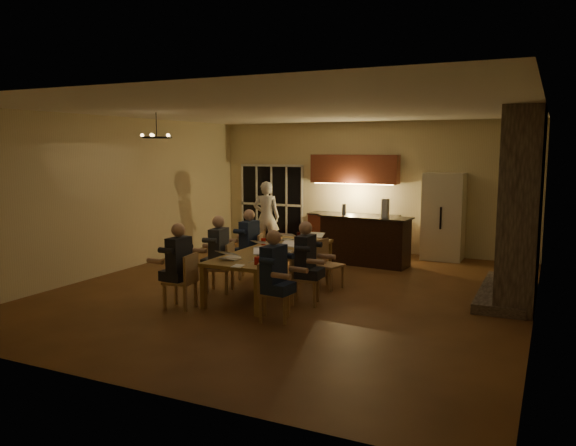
# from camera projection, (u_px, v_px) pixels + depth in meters

# --- Properties ---
(floor) EXTENTS (9.00, 9.00, 0.00)m
(floor) POSITION_uv_depth(u_px,v_px,m) (292.00, 291.00, 10.12)
(floor) COLOR brown
(floor) RESTS_ON ground
(back_wall) EXTENTS (8.00, 0.04, 3.20)m
(back_wall) POSITION_uv_depth(u_px,v_px,m) (369.00, 187.00, 13.95)
(back_wall) COLOR beige
(back_wall) RESTS_ON ground
(left_wall) EXTENTS (0.04, 9.00, 3.20)m
(left_wall) POSITION_uv_depth(u_px,v_px,m) (117.00, 195.00, 11.62)
(left_wall) COLOR beige
(left_wall) RESTS_ON ground
(right_wall) EXTENTS (0.04, 9.00, 3.20)m
(right_wall) POSITION_uv_depth(u_px,v_px,m) (541.00, 214.00, 8.19)
(right_wall) COLOR beige
(right_wall) RESTS_ON ground
(ceiling) EXTENTS (8.00, 9.00, 0.04)m
(ceiling) POSITION_uv_depth(u_px,v_px,m) (292.00, 110.00, 9.69)
(ceiling) COLOR white
(ceiling) RESTS_ON back_wall
(french_doors) EXTENTS (1.86, 0.08, 2.10)m
(french_doors) POSITION_uv_depth(u_px,v_px,m) (272.00, 204.00, 15.13)
(french_doors) COLOR black
(french_doors) RESTS_ON ground
(fireplace) EXTENTS (0.58, 2.50, 3.20)m
(fireplace) POSITION_uv_depth(u_px,v_px,m) (522.00, 206.00, 9.40)
(fireplace) COLOR #726459
(fireplace) RESTS_ON ground
(kitchenette) EXTENTS (2.24, 0.68, 2.40)m
(kitchenette) POSITION_uv_depth(u_px,v_px,m) (353.00, 204.00, 13.85)
(kitchenette) COLOR brown
(kitchenette) RESTS_ON ground
(refrigerator) EXTENTS (0.90, 0.68, 2.00)m
(refrigerator) POSITION_uv_depth(u_px,v_px,m) (443.00, 216.00, 12.89)
(refrigerator) COLOR beige
(refrigerator) RESTS_ON ground
(dining_table) EXTENTS (1.10, 3.13, 0.75)m
(dining_table) POSITION_uv_depth(u_px,v_px,m) (273.00, 270.00, 10.09)
(dining_table) COLOR #A47F41
(dining_table) RESTS_ON ground
(bar_island) EXTENTS (2.06, 0.85, 1.08)m
(bar_island) POSITION_uv_depth(u_px,v_px,m) (365.00, 240.00, 12.36)
(bar_island) COLOR black
(bar_island) RESTS_ON ground
(chair_left_near) EXTENTS (0.50, 0.50, 0.89)m
(chair_left_near) POSITION_uv_depth(u_px,v_px,m) (180.00, 281.00, 8.98)
(chair_left_near) COLOR #A68753
(chair_left_near) RESTS_ON ground
(chair_left_mid) EXTENTS (0.54, 0.54, 0.89)m
(chair_left_mid) POSITION_uv_depth(u_px,v_px,m) (220.00, 267.00, 10.01)
(chair_left_mid) COLOR #A68753
(chair_left_mid) RESTS_ON ground
(chair_left_far) EXTENTS (0.56, 0.56, 0.89)m
(chair_left_far) POSITION_uv_depth(u_px,v_px,m) (250.00, 256.00, 11.04)
(chair_left_far) COLOR #A68753
(chair_left_far) RESTS_ON ground
(chair_right_near) EXTENTS (0.55, 0.55, 0.89)m
(chair_right_near) POSITION_uv_depth(u_px,v_px,m) (275.00, 291.00, 8.34)
(chair_right_near) COLOR #A68753
(chair_right_near) RESTS_ON ground
(chair_right_mid) EXTENTS (0.53, 0.53, 0.89)m
(chair_right_mid) POSITION_uv_depth(u_px,v_px,m) (305.00, 278.00, 9.21)
(chair_right_mid) COLOR #A68753
(chair_right_mid) RESTS_ON ground
(chair_right_far) EXTENTS (0.55, 0.55, 0.89)m
(chair_right_far) POSITION_uv_depth(u_px,v_px,m) (329.00, 265.00, 10.26)
(chair_right_far) COLOR #A68753
(chair_right_far) RESTS_ON ground
(person_left_near) EXTENTS (0.63, 0.63, 1.38)m
(person_left_near) POSITION_uv_depth(u_px,v_px,m) (179.00, 266.00, 8.97)
(person_left_near) COLOR #252830
(person_left_near) RESTS_ON ground
(person_right_near) EXTENTS (0.66, 0.66, 1.38)m
(person_right_near) POSITION_uv_depth(u_px,v_px,m) (274.00, 277.00, 8.22)
(person_right_near) COLOR #1D2B49
(person_right_near) RESTS_ON ground
(person_left_mid) EXTENTS (0.67, 0.67, 1.38)m
(person_left_mid) POSITION_uv_depth(u_px,v_px,m) (219.00, 254.00, 9.97)
(person_left_mid) COLOR #35393E
(person_left_mid) RESTS_ON ground
(person_right_mid) EXTENTS (0.61, 0.61, 1.38)m
(person_right_mid) POSITION_uv_depth(u_px,v_px,m) (305.00, 263.00, 9.19)
(person_right_mid) COLOR #252830
(person_right_mid) RESTS_ON ground
(person_left_far) EXTENTS (0.63, 0.63, 1.38)m
(person_left_far) POSITION_uv_depth(u_px,v_px,m) (249.00, 244.00, 10.97)
(person_left_far) COLOR #1D2B49
(person_left_far) RESTS_ON ground
(standing_person) EXTENTS (0.74, 0.60, 1.76)m
(standing_person) POSITION_uv_depth(u_px,v_px,m) (266.00, 217.00, 13.78)
(standing_person) COLOR white
(standing_person) RESTS_ON ground
(chandelier) EXTENTS (0.54, 0.54, 0.03)m
(chandelier) POSITION_uv_depth(u_px,v_px,m) (157.00, 137.00, 10.18)
(chandelier) COLOR black
(chandelier) RESTS_ON ceiling
(laptop_a) EXTENTS (0.35, 0.31, 0.23)m
(laptop_a) POSITION_uv_depth(u_px,v_px,m) (231.00, 252.00, 9.19)
(laptop_a) COLOR silver
(laptop_a) RESTS_ON dining_table
(laptop_b) EXTENTS (0.41, 0.40, 0.23)m
(laptop_b) POSITION_uv_depth(u_px,v_px,m) (263.00, 253.00, 9.15)
(laptop_b) COLOR silver
(laptop_b) RESTS_ON dining_table
(laptop_c) EXTENTS (0.34, 0.31, 0.23)m
(laptop_c) POSITION_uv_depth(u_px,v_px,m) (264.00, 242.00, 10.21)
(laptop_c) COLOR silver
(laptop_c) RESTS_ON dining_table
(laptop_d) EXTENTS (0.33, 0.29, 0.23)m
(laptop_d) POSITION_uv_depth(u_px,v_px,m) (288.00, 245.00, 9.87)
(laptop_d) COLOR silver
(laptop_d) RESTS_ON dining_table
(laptop_e) EXTENTS (0.33, 0.29, 0.23)m
(laptop_e) POSITION_uv_depth(u_px,v_px,m) (289.00, 234.00, 11.11)
(laptop_e) COLOR silver
(laptop_e) RESTS_ON dining_table
(laptop_f) EXTENTS (0.33, 0.29, 0.23)m
(laptop_f) POSITION_uv_depth(u_px,v_px,m) (314.00, 236.00, 10.87)
(laptop_f) COLOR silver
(laptop_f) RESTS_ON dining_table
(mug_front) EXTENTS (0.08, 0.08, 0.10)m
(mug_front) POSITION_uv_depth(u_px,v_px,m) (258.00, 252.00, 9.56)
(mug_front) COLOR white
(mug_front) RESTS_ON dining_table
(mug_mid) EXTENTS (0.09, 0.09, 0.10)m
(mug_mid) POSITION_uv_depth(u_px,v_px,m) (293.00, 244.00, 10.41)
(mug_mid) COLOR white
(mug_mid) RESTS_ON dining_table
(mug_back) EXTENTS (0.08, 0.08, 0.10)m
(mug_back) POSITION_uv_depth(u_px,v_px,m) (276.00, 239.00, 10.96)
(mug_back) COLOR white
(mug_back) RESTS_ON dining_table
(redcup_near) EXTENTS (0.10, 0.10, 0.12)m
(redcup_near) POSITION_uv_depth(u_px,v_px,m) (257.00, 261.00, 8.77)
(redcup_near) COLOR #AC130B
(redcup_near) RESTS_ON dining_table
(redcup_mid) EXTENTS (0.09, 0.09, 0.12)m
(redcup_mid) POSITION_uv_depth(u_px,v_px,m) (263.00, 241.00, 10.59)
(redcup_mid) COLOR #AC130B
(redcup_mid) RESTS_ON dining_table
(redcup_far) EXTENTS (0.10, 0.10, 0.12)m
(redcup_far) POSITION_uv_depth(u_px,v_px,m) (311.00, 236.00, 11.30)
(redcup_far) COLOR #AC130B
(redcup_far) RESTS_ON dining_table
(can_silver) EXTENTS (0.07, 0.07, 0.12)m
(can_silver) POSITION_uv_depth(u_px,v_px,m) (258.00, 253.00, 9.43)
(can_silver) COLOR #B2B2B7
(can_silver) RESTS_ON dining_table
(can_cola) EXTENTS (0.07, 0.07, 0.12)m
(can_cola) POSITION_uv_depth(u_px,v_px,m) (299.00, 235.00, 11.37)
(can_cola) COLOR #3F0F0C
(can_cola) RESTS_ON dining_table
(plate_near) EXTENTS (0.27, 0.27, 0.02)m
(plate_near) POSITION_uv_depth(u_px,v_px,m) (277.00, 257.00, 9.33)
(plate_near) COLOR white
(plate_near) RESTS_ON dining_table
(plate_left) EXTENTS (0.28, 0.28, 0.02)m
(plate_left) POSITION_uv_depth(u_px,v_px,m) (233.00, 257.00, 9.31)
(plate_left) COLOR white
(plate_left) RESTS_ON dining_table
(plate_far) EXTENTS (0.27, 0.27, 0.02)m
(plate_far) POSITION_uv_depth(u_px,v_px,m) (312.00, 244.00, 10.55)
(plate_far) COLOR white
(plate_far) RESTS_ON dining_table
(notepad) EXTENTS (0.19, 0.24, 0.01)m
(notepad) POSITION_uv_depth(u_px,v_px,m) (238.00, 266.00, 8.63)
(notepad) COLOR white
(notepad) RESTS_ON dining_table
(bar_bottle) EXTENTS (0.09, 0.09, 0.24)m
(bar_bottle) POSITION_uv_depth(u_px,v_px,m) (344.00, 209.00, 12.54)
(bar_bottle) COLOR #99999E
(bar_bottle) RESTS_ON bar_island
(bar_blender) EXTENTS (0.15, 0.15, 0.41)m
(bar_blender) POSITION_uv_depth(u_px,v_px,m) (385.00, 208.00, 11.98)
(bar_blender) COLOR silver
(bar_blender) RESTS_ON bar_island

